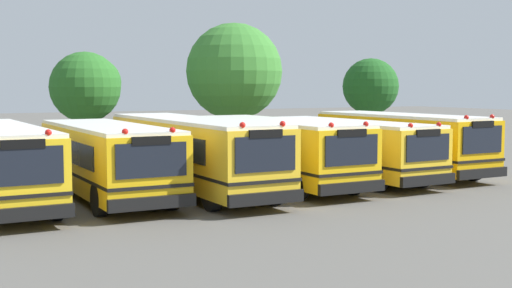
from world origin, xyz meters
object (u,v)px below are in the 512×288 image
object	(u,v)px
school_bus_1	(107,158)
school_bus_4	(345,147)
tree_1	(88,86)
school_bus_5	(401,141)
tree_2	(236,71)
tree_3	(369,86)
school_bus_2	(191,151)
school_bus_3	(276,149)

from	to	relation	value
school_bus_1	school_bus_4	xyz separation A→B (m)	(9.89, 0.03, -0.05)
tree_1	school_bus_5	bearing A→B (deg)	-46.95
tree_1	school_bus_4	bearing A→B (deg)	-57.52
tree_2	tree_1	bearing A→B (deg)	164.30
school_bus_1	tree_1	bearing A→B (deg)	-101.50
tree_1	tree_3	distance (m)	17.65
school_bus_2	tree_3	xyz separation A→B (m)	(16.90, 11.51, 2.38)
school_bus_4	tree_1	xyz separation A→B (m)	(-7.47, 11.73, 2.47)
school_bus_4	tree_2	distance (m)	10.22
school_bus_4	tree_3	size ratio (longest dim) A/B	1.73
tree_2	school_bus_2	bearing A→B (deg)	-124.60
school_bus_2	school_bus_5	size ratio (longest dim) A/B	1.22
school_bus_3	tree_3	bearing A→B (deg)	-139.37
school_bus_3	tree_1	xyz separation A→B (m)	(-4.18, 11.75, 2.42)
school_bus_4	tree_3	distance (m)	15.69
school_bus_2	tree_2	distance (m)	11.98
school_bus_3	school_bus_5	xyz separation A→B (m)	(6.46, 0.36, 0.04)
school_bus_3	school_bus_4	distance (m)	3.28
school_bus_2	school_bus_3	world-z (taller)	school_bus_2
school_bus_2	tree_2	size ratio (longest dim) A/B	1.59
tree_1	tree_2	size ratio (longest dim) A/B	0.78
school_bus_4	school_bus_5	distance (m)	3.19
school_bus_5	school_bus_2	bearing A→B (deg)	0.16
school_bus_5	school_bus_1	bearing A→B (deg)	0.77
tree_3	school_bus_2	bearing A→B (deg)	-145.74
school_bus_2	tree_3	distance (m)	20.59
school_bus_5	tree_2	size ratio (longest dim) A/B	1.31
school_bus_2	school_bus_5	bearing A→B (deg)	-179.18
school_bus_1	school_bus_2	xyz separation A→B (m)	(3.17, 0.19, 0.07)
school_bus_2	school_bus_4	world-z (taller)	school_bus_2
school_bus_5	tree_2	distance (m)	10.42
school_bus_1	school_bus_2	world-z (taller)	school_bus_2
school_bus_3	school_bus_5	bearing A→B (deg)	-177.18
tree_2	tree_3	bearing A→B (deg)	10.96
school_bus_2	tree_3	size ratio (longest dim) A/B	2.04
tree_2	tree_3	world-z (taller)	tree_2
school_bus_5	tree_3	bearing A→B (deg)	-122.52
school_bus_3	tree_2	xyz separation A→B (m)	(3.12, 9.70, 3.23)
school_bus_5	tree_2	bearing A→B (deg)	-71.16
school_bus_4	tree_3	xyz separation A→B (m)	(10.18, 11.68, 2.50)
school_bus_1	tree_3	size ratio (longest dim) A/B	1.68
school_bus_1	school_bus_2	bearing A→B (deg)	-176.34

